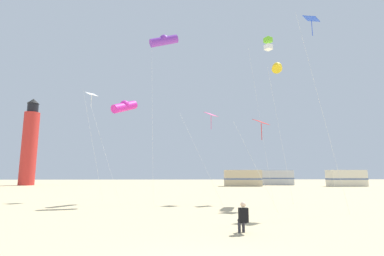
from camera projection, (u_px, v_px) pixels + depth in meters
name	position (u px, v px, depth m)	size (l,w,h in m)	color
kite_flyer_standing	(243.00, 217.00, 10.61)	(0.35, 0.51, 1.16)	black
kite_diamond_white	(92.00, 98.00, 25.52)	(2.11, 2.11, 9.44)	silver
kite_diamond_rainbow	(210.00, 117.00, 22.70)	(3.13, 3.13, 7.07)	silver
kite_box_lime	(268.00, 44.00, 26.27)	(2.12, 2.41, 14.56)	silver
kite_tube_magenta	(125.00, 106.00, 23.17)	(3.56, 3.80, 8.28)	silver
kite_diamond_blue	(312.00, 27.00, 18.60)	(2.05, 1.96, 12.46)	silver
kite_tube_gold	(277.00, 68.00, 23.08)	(1.74, 2.57, 11.29)	silver
kite_diamond_scarlet	(261.00, 125.00, 18.81)	(2.51, 2.51, 5.76)	silver
kite_tube_violet	(164.00, 41.00, 24.20)	(2.59, 1.83, 14.03)	silver
lighthouse_distant	(30.00, 144.00, 55.08)	(2.80, 2.80, 16.80)	red
rv_van_tan	(243.00, 178.00, 50.10)	(6.61, 2.86, 2.80)	#C6B28C
rv_van_silver	(276.00, 178.00, 55.41)	(6.61, 2.87, 2.80)	#B7BABF
rv_van_cream	(346.00, 178.00, 49.46)	(6.59, 2.81, 2.80)	beige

